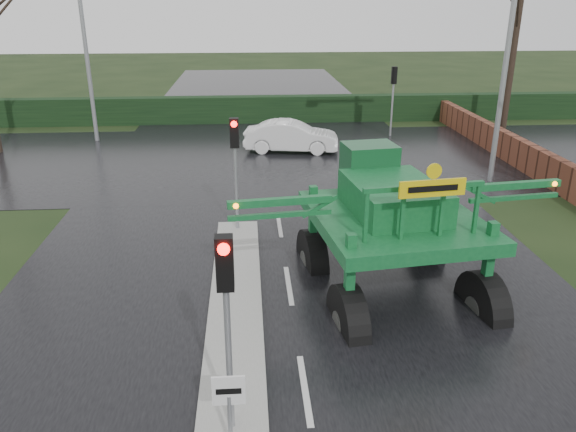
{
  "coord_description": "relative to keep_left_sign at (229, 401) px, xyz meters",
  "views": [
    {
      "loc": [
        -0.92,
        -8.35,
        6.66
      ],
      "look_at": [
        -0.04,
        3.66,
        2.0
      ],
      "focal_mm": 35.0,
      "sensor_mm": 36.0,
      "label": 1
    }
  ],
  "objects": [
    {
      "name": "ground",
      "position": [
        1.3,
        1.5,
        -1.06
      ],
      "size": [
        140.0,
        140.0,
        0.0
      ],
      "primitive_type": "plane",
      "color": "black",
      "rests_on": "ground"
    },
    {
      "name": "road_main",
      "position": [
        1.3,
        11.5,
        -1.05
      ],
      "size": [
        14.0,
        80.0,
        0.02
      ],
      "primitive_type": "cube",
      "color": "black",
      "rests_on": "ground"
    },
    {
      "name": "road_cross",
      "position": [
        1.3,
        17.5,
        -1.05
      ],
      "size": [
        80.0,
        12.0,
        0.02
      ],
      "primitive_type": "cube",
      "color": "black",
      "rests_on": "ground"
    },
    {
      "name": "median_island",
      "position": [
        0.0,
        4.5,
        -0.97
      ],
      "size": [
        1.2,
        10.0,
        0.16
      ],
      "primitive_type": "cube",
      "color": "gray",
      "rests_on": "ground"
    },
    {
      "name": "hedge_row",
      "position": [
        1.3,
        25.5,
        -0.31
      ],
      "size": [
        44.0,
        0.9,
        1.5
      ],
      "primitive_type": "cube",
      "color": "black",
      "rests_on": "ground"
    },
    {
      "name": "brick_wall",
      "position": [
        11.8,
        17.5,
        -0.46
      ],
      "size": [
        0.4,
        20.0,
        1.2
      ],
      "primitive_type": "cube",
      "color": "#592D1E",
      "rests_on": "ground"
    },
    {
      "name": "keep_left_sign",
      "position": [
        0.0,
        0.0,
        0.0
      ],
      "size": [
        0.5,
        0.07,
        1.35
      ],
      "color": "gray",
      "rests_on": "ground"
    },
    {
      "name": "traffic_signal_near",
      "position": [
        0.0,
        0.49,
        1.53
      ],
      "size": [
        0.26,
        0.33,
        3.52
      ],
      "color": "gray",
      "rests_on": "ground"
    },
    {
      "name": "traffic_signal_mid",
      "position": [
        0.0,
        8.99,
        1.53
      ],
      "size": [
        0.26,
        0.33,
        3.52
      ],
      "color": "gray",
      "rests_on": "ground"
    },
    {
      "name": "traffic_signal_far",
      "position": [
        7.8,
        21.51,
        1.53
      ],
      "size": [
        0.26,
        0.33,
        3.52
      ],
      "rotation": [
        0.0,
        0.0,
        3.14
      ],
      "color": "gray",
      "rests_on": "ground"
    },
    {
      "name": "street_light_right",
      "position": [
        9.49,
        13.5,
        4.93
      ],
      "size": [
        3.85,
        0.3,
        10.0
      ],
      "color": "gray",
      "rests_on": "ground"
    },
    {
      "name": "street_light_left_far",
      "position": [
        -6.89,
        21.5,
        4.93
      ],
      "size": [
        3.85,
        0.3,
        10.0
      ],
      "color": "gray",
      "rests_on": "ground"
    },
    {
      "name": "tree_right_far",
      "position": [
        14.3,
        22.5,
        5.44
      ],
      "size": [
        7.0,
        7.0,
        12.05
      ],
      "color": "black",
      "rests_on": "ground"
    },
    {
      "name": "crop_sprayer",
      "position": [
        2.43,
        3.86,
        1.08
      ],
      "size": [
        8.02,
        5.46,
        4.51
      ],
      "rotation": [
        0.0,
        0.0,
        0.13
      ],
      "color": "black",
      "rests_on": "ground"
    },
    {
      "name": "white_sedan",
      "position": [
        2.39,
        18.64,
        -1.06
      ],
      "size": [
        4.5,
        2.15,
        1.42
      ],
      "primitive_type": "imported",
      "rotation": [
        0.0,
        0.0,
        1.42
      ],
      "color": "white",
      "rests_on": "ground"
    }
  ]
}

